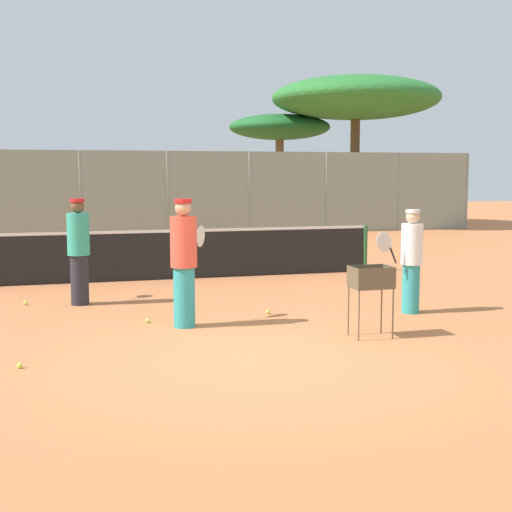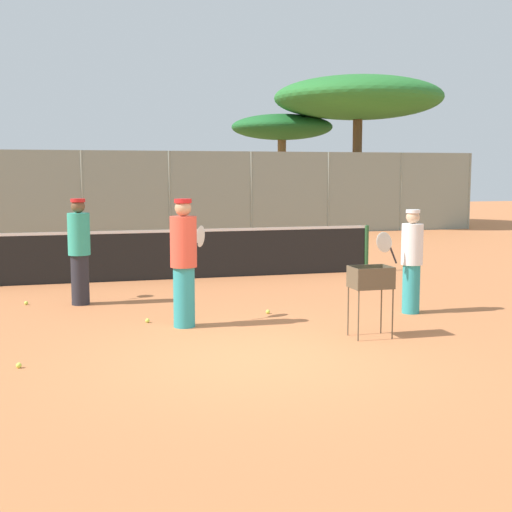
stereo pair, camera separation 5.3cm
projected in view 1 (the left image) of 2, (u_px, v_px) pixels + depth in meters
ground_plane at (258, 358)px, 8.85m from camera, size 80.00×80.00×0.00m
tennis_net at (171, 253)px, 15.24m from camera, size 9.12×0.10×1.07m
back_fence at (125, 194)px, 24.90m from camera, size 27.27×0.08×3.03m
tree_0 at (356, 99)px, 29.52m from camera, size 6.98×6.98×6.19m
tree_2 at (280, 128)px, 31.53m from camera, size 4.48×4.48×4.81m
player_white_outfit at (79, 250)px, 12.29m from camera, size 0.38×0.94×1.84m
player_red_cap at (184, 261)px, 10.51m from camera, size 0.68×0.81×1.91m
player_yellow_shirt at (411, 260)px, 11.57m from camera, size 0.90×0.35×1.69m
ball_cart at (372, 283)px, 9.89m from camera, size 0.56×0.41×1.00m
tennis_ball_0 at (25, 303)px, 12.35m from camera, size 0.07×0.07×0.07m
tennis_ball_1 at (20, 366)px, 8.38m from camera, size 0.07×0.07×0.07m
tennis_ball_2 at (147, 321)px, 10.90m from camera, size 0.07×0.07×0.07m
tennis_ball_3 at (268, 312)px, 11.60m from camera, size 0.07×0.07×0.07m
parked_car at (95, 213)px, 28.05m from camera, size 4.20×1.70×1.60m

